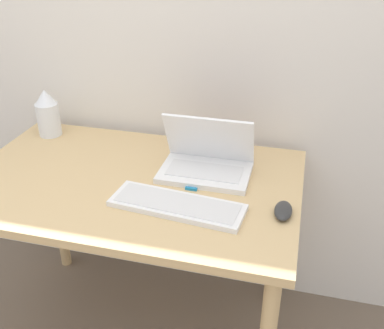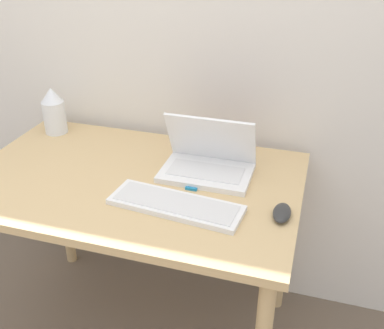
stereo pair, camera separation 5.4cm
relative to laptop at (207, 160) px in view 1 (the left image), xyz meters
The scene contains 7 objects.
wall_back 0.59m from the laptop, 127.35° to the left, with size 6.00×0.05×2.50m.
desk 0.31m from the laptop, 154.91° to the right, with size 1.19×0.75×0.78m.
laptop is the anchor object (origin of this frame).
keyboard 0.26m from the laptop, 98.95° to the right, with size 0.45×0.18×0.02m.
mouse 0.36m from the laptop, 34.74° to the right, with size 0.06×0.11×0.03m.
vase 0.74m from the laptop, 168.22° to the left, with size 0.09×0.09×0.20m.
mp3_player 0.12m from the laptop, 102.06° to the right, with size 0.04×0.07×0.01m.
Camera 1 is at (0.55, -0.90, 1.60)m, focal length 42.00 mm.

